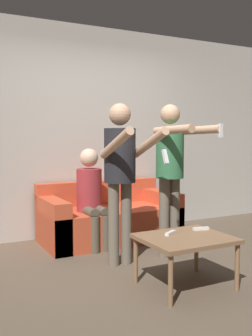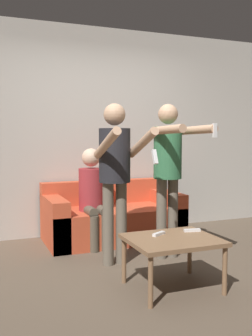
{
  "view_description": "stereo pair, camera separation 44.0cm",
  "coord_description": "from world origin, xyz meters",
  "px_view_note": "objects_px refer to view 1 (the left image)",
  "views": [
    {
      "loc": [
        -1.88,
        -3.07,
        1.29
      ],
      "look_at": [
        0.14,
        0.82,
        0.93
      ],
      "focal_mm": 42.0,
      "sensor_mm": 36.0,
      "label": 1
    },
    {
      "loc": [
        -1.48,
        -3.26,
        1.29
      ],
      "look_at": [
        0.14,
        0.82,
        0.93
      ],
      "focal_mm": 42.0,
      "sensor_mm": 36.0,
      "label": 2
    }
  ],
  "objects_px": {
    "person_standing_right": "(171,163)",
    "couch": "(109,219)",
    "remote_near": "(171,233)",
    "remote_far": "(201,229)",
    "coffee_table": "(185,242)",
    "person_standing_left": "(121,165)",
    "person_seated": "(91,193)"
  },
  "relations": [
    {
      "from": "person_standing_right",
      "to": "remote_near",
      "type": "xyz_separation_m",
      "value": [
        -0.43,
        -0.63,
        -0.56
      ]
    },
    {
      "from": "person_standing_left",
      "to": "person_standing_right",
      "type": "xyz_separation_m",
      "value": [
        0.59,
        -0.0,
        0.01
      ]
    },
    {
      "from": "person_seated",
      "to": "remote_near",
      "type": "distance_m",
      "value": 1.42
    },
    {
      "from": "person_standing_right",
      "to": "remote_far",
      "type": "bearing_deg",
      "value": -98.43
    },
    {
      "from": "person_standing_left",
      "to": "remote_near",
      "type": "bearing_deg",
      "value": -75.64
    },
    {
      "from": "person_standing_left",
      "to": "remote_near",
      "type": "xyz_separation_m",
      "value": [
        0.16,
        -0.64,
        -0.55
      ]
    },
    {
      "from": "person_standing_left",
      "to": "person_seated",
      "type": "distance_m",
      "value": 0.85
    },
    {
      "from": "couch",
      "to": "remote_near",
      "type": "height_order",
      "value": "couch"
    },
    {
      "from": "couch",
      "to": "person_seated",
      "type": "relative_size",
      "value": 1.45
    },
    {
      "from": "remote_near",
      "to": "remote_far",
      "type": "height_order",
      "value": "same"
    },
    {
      "from": "remote_far",
      "to": "couch",
      "type": "bearing_deg",
      "value": 97.35
    },
    {
      "from": "person_standing_right",
      "to": "person_seated",
      "type": "relative_size",
      "value": 1.42
    },
    {
      "from": "person_seated",
      "to": "remote_near",
      "type": "bearing_deg",
      "value": -83.08
    },
    {
      "from": "person_standing_right",
      "to": "remote_near",
      "type": "relative_size",
      "value": 10.89
    },
    {
      "from": "couch",
      "to": "person_standing_right",
      "type": "relative_size",
      "value": 1.02
    },
    {
      "from": "person_standing_left",
      "to": "coffee_table",
      "type": "relative_size",
      "value": 2.16
    },
    {
      "from": "remote_near",
      "to": "remote_far",
      "type": "distance_m",
      "value": 0.33
    },
    {
      "from": "couch",
      "to": "person_standing_right",
      "type": "xyz_separation_m",
      "value": [
        0.29,
        -0.93,
        0.75
      ]
    },
    {
      "from": "couch",
      "to": "remote_far",
      "type": "distance_m",
      "value": 1.59
    },
    {
      "from": "person_standing_left",
      "to": "coffee_table",
      "type": "distance_m",
      "value": 1.0
    },
    {
      "from": "coffee_table",
      "to": "remote_far",
      "type": "xyz_separation_m",
      "value": [
        0.26,
        0.13,
        0.06
      ]
    },
    {
      "from": "person_standing_left",
      "to": "person_seated",
      "type": "xyz_separation_m",
      "value": [
        -0.01,
        0.76,
        -0.38
      ]
    },
    {
      "from": "person_standing_right",
      "to": "couch",
      "type": "bearing_deg",
      "value": 107.5
    },
    {
      "from": "couch",
      "to": "person_standing_right",
      "type": "distance_m",
      "value": 1.24
    },
    {
      "from": "person_standing_left",
      "to": "remote_near",
      "type": "relative_size",
      "value": 10.82
    },
    {
      "from": "person_standing_left",
      "to": "coffee_table",
      "type": "xyz_separation_m",
      "value": [
        0.23,
        -0.76,
        -0.61
      ]
    },
    {
      "from": "person_seated",
      "to": "coffee_table",
      "type": "distance_m",
      "value": 1.55
    },
    {
      "from": "person_seated",
      "to": "remote_near",
      "type": "xyz_separation_m",
      "value": [
        0.17,
        -1.4,
        -0.17
      ]
    },
    {
      "from": "couch",
      "to": "coffee_table",
      "type": "height_order",
      "value": "couch"
    },
    {
      "from": "remote_far",
      "to": "person_standing_right",
      "type": "bearing_deg",
      "value": 81.57
    },
    {
      "from": "person_seated",
      "to": "remote_far",
      "type": "relative_size",
      "value": 7.42
    },
    {
      "from": "couch",
      "to": "coffee_table",
      "type": "xyz_separation_m",
      "value": [
        -0.06,
        -1.69,
        0.13
      ]
    }
  ]
}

